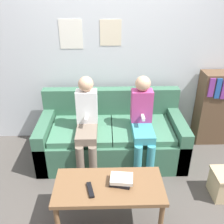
% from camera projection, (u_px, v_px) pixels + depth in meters
% --- Properties ---
extents(ground_plane, '(10.00, 10.00, 0.00)m').
position_uv_depth(ground_plane, '(113.00, 183.00, 2.81)').
color(ground_plane, '#4C4742').
extents(wall_back, '(8.00, 0.06, 2.60)m').
position_uv_depth(wall_back, '(111.00, 46.00, 3.13)').
color(wall_back, silver).
rests_on(wall_back, ground_plane).
extents(couch, '(1.75, 0.83, 0.80)m').
position_uv_depth(couch, '(112.00, 137.00, 3.16)').
color(couch, '#38664C').
rests_on(couch, ground_plane).
extents(coffee_table, '(0.95, 0.46, 0.44)m').
position_uv_depth(coffee_table, '(109.00, 190.00, 2.19)').
color(coffee_table, brown).
rests_on(coffee_table, ground_plane).
extents(person_left, '(0.24, 0.56, 1.10)m').
position_uv_depth(person_left, '(87.00, 121.00, 2.82)').
color(person_left, '#756656').
rests_on(person_left, ground_plane).
extents(person_right, '(0.24, 0.56, 1.10)m').
position_uv_depth(person_right, '(142.00, 120.00, 2.84)').
color(person_right, teal).
rests_on(person_right, ground_plane).
extents(tv_remote, '(0.08, 0.17, 0.02)m').
position_uv_depth(tv_remote, '(90.00, 190.00, 2.10)').
color(tv_remote, black).
rests_on(tv_remote, coffee_table).
extents(book_stack, '(0.22, 0.17, 0.07)m').
position_uv_depth(book_stack, '(121.00, 180.00, 2.16)').
color(book_stack, black).
rests_on(book_stack, coffee_table).
extents(bookshelf, '(0.47, 0.30, 1.00)m').
position_uv_depth(bookshelf, '(215.00, 108.00, 3.36)').
color(bookshelf, brown).
rests_on(bookshelf, ground_plane).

